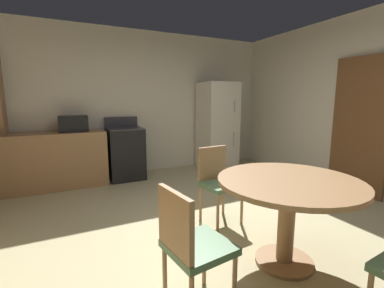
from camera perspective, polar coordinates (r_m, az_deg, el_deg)
name	(u,v)px	position (r m, az deg, el deg)	size (l,w,h in m)	color
ground_plane	(213,238)	(2.90, 4.58, -19.65)	(14.00, 14.00, 0.00)	tan
wall_back	(137,103)	(5.28, -11.79, 8.65)	(5.69, 0.12, 2.70)	silver
wall_right	(368,104)	(4.70, 33.74, 7.17)	(0.12, 5.44, 2.70)	silver
kitchen_counter	(45,161)	(4.83, -29.15, -3.21)	(1.85, 0.60, 0.90)	#9E754C
oven_range	(126,153)	(4.91, -14.15, -1.87)	(0.60, 0.60, 1.10)	black
refrigerator	(217,126)	(5.50, 5.48, 3.92)	(0.68, 0.68, 1.76)	silver
microwave	(73,124)	(4.74, -24.25, 4.05)	(0.44, 0.32, 0.26)	black
door_panelled	(359,127)	(4.65, 32.42, 3.19)	(0.05, 0.84, 2.04)	brown
dining_table	(288,197)	(2.41, 19.99, -10.76)	(1.19, 1.19, 0.76)	#9E754C
chair_west	(190,243)	(1.82, -0.33, -20.53)	(0.45, 0.45, 0.87)	#9E754C
chair_north	(218,179)	(3.11, 5.57, -7.57)	(0.44, 0.44, 0.87)	#9E754C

